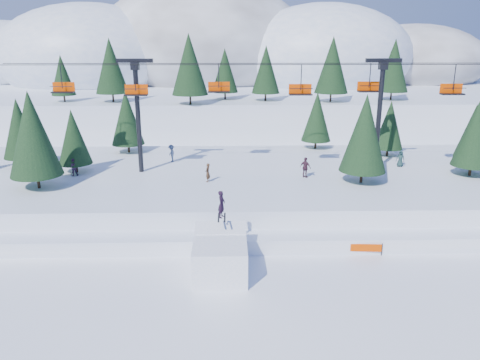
{
  "coord_description": "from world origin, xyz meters",
  "views": [
    {
      "loc": [
        -0.82,
        -24.4,
        14.31
      ],
      "look_at": [
        -0.06,
        6.0,
        5.2
      ],
      "focal_mm": 35.0,
      "sensor_mm": 36.0,
      "label": 1
    }
  ],
  "objects_px": {
    "banner_near": "(361,248)",
    "banner_far": "(415,242)",
    "jump_kicker": "(220,256)",
    "chairlift": "(259,98)"
  },
  "relations": [
    {
      "from": "jump_kicker",
      "to": "banner_near",
      "type": "distance_m",
      "value": 10.05
    },
    {
      "from": "jump_kicker",
      "to": "banner_near",
      "type": "height_order",
      "value": "jump_kicker"
    },
    {
      "from": "banner_far",
      "to": "banner_near",
      "type": "bearing_deg",
      "value": -167.94
    },
    {
      "from": "jump_kicker",
      "to": "chairlift",
      "type": "relative_size",
      "value": 0.11
    },
    {
      "from": "banner_far",
      "to": "jump_kicker",
      "type": "bearing_deg",
      "value": -166.51
    },
    {
      "from": "jump_kicker",
      "to": "banner_far",
      "type": "xyz_separation_m",
      "value": [
        13.77,
        3.3,
        -0.71
      ]
    },
    {
      "from": "chairlift",
      "to": "banner_near",
      "type": "distance_m",
      "value": 17.01
    },
    {
      "from": "banner_near",
      "to": "banner_far",
      "type": "relative_size",
      "value": 1.07
    },
    {
      "from": "chairlift",
      "to": "banner_far",
      "type": "relative_size",
      "value": 17.22
    },
    {
      "from": "jump_kicker",
      "to": "banner_near",
      "type": "bearing_deg",
      "value": 14.09
    }
  ]
}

